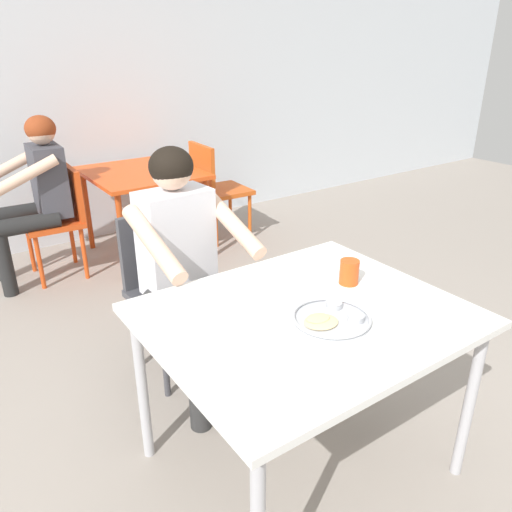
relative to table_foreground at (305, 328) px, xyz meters
The scene contains 11 objects.
ground_plane 0.70m from the table_foreground, 80.35° to the right, with size 12.00×12.00×0.05m, color gray.
back_wall 3.36m from the table_foreground, 89.73° to the left, with size 12.00×0.12×3.40m, color silver.
table_foreground is the anchor object (origin of this frame).
thali_tray 0.13m from the table_foreground, 68.60° to the right, with size 0.28×0.28×0.03m.
drinking_cup 0.33m from the table_foreground, 15.58° to the left, with size 0.08×0.08×0.10m.
chair_foreground 0.99m from the table_foreground, 96.66° to the left, with size 0.44×0.42×0.86m.
diner_foreground 0.76m from the table_foreground, 97.86° to the left, with size 0.51×0.57×1.22m.
table_background_red 2.53m from the table_foreground, 80.73° to the left, with size 0.82×0.92×0.71m.
chair_red_left 2.51m from the table_foreground, 95.64° to the left, with size 0.41×0.45×0.82m.
chair_red_right 2.68m from the table_foreground, 66.92° to the left, with size 0.44×0.45×0.86m.
patron_background 2.53m from the table_foreground, 98.79° to the left, with size 0.56×0.50×1.19m.
Camera 1 is at (-1.08, -1.12, 1.66)m, focal length 34.99 mm.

